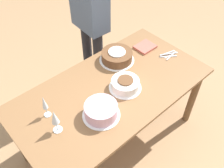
{
  "coord_description": "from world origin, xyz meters",
  "views": [
    {
      "loc": [
        0.98,
        1.08,
        2.32
      ],
      "look_at": [
        0.0,
        0.0,
        0.82
      ],
      "focal_mm": 40.0,
      "sensor_mm": 36.0,
      "label": 1
    }
  ],
  "objects_px": {
    "cake_front_chocolate": "(117,56)",
    "cake_center_white": "(125,84)",
    "cake_back_decorated": "(101,111)",
    "wine_glass_far": "(44,104)",
    "person_cutting": "(89,9)",
    "wine_glass_near": "(55,118)"
  },
  "relations": [
    {
      "from": "cake_center_white",
      "to": "person_cutting",
      "type": "xyz_separation_m",
      "value": [
        -0.29,
        -0.83,
        0.25
      ]
    },
    {
      "from": "cake_front_chocolate",
      "to": "person_cutting",
      "type": "distance_m",
      "value": 0.58
    },
    {
      "from": "cake_back_decorated",
      "to": "wine_glass_near",
      "type": "xyz_separation_m",
      "value": [
        0.32,
        -0.11,
        0.09
      ]
    },
    {
      "from": "cake_back_decorated",
      "to": "wine_glass_near",
      "type": "relative_size",
      "value": 1.38
    },
    {
      "from": "person_cutting",
      "to": "cake_center_white",
      "type": "bearing_deg",
      "value": -16.53
    },
    {
      "from": "cake_center_white",
      "to": "cake_back_decorated",
      "type": "height_order",
      "value": "cake_back_decorated"
    },
    {
      "from": "cake_front_chocolate",
      "to": "person_cutting",
      "type": "height_order",
      "value": "person_cutting"
    },
    {
      "from": "cake_center_white",
      "to": "cake_front_chocolate",
      "type": "height_order",
      "value": "cake_front_chocolate"
    },
    {
      "from": "wine_glass_far",
      "to": "person_cutting",
      "type": "height_order",
      "value": "person_cutting"
    },
    {
      "from": "cake_back_decorated",
      "to": "person_cutting",
      "type": "bearing_deg",
      "value": -124.66
    },
    {
      "from": "wine_glass_far",
      "to": "person_cutting",
      "type": "distance_m",
      "value": 1.14
    },
    {
      "from": "cake_center_white",
      "to": "wine_glass_near",
      "type": "relative_size",
      "value": 1.3
    },
    {
      "from": "cake_front_chocolate",
      "to": "cake_center_white",
      "type": "bearing_deg",
      "value": 58.19
    },
    {
      "from": "wine_glass_near",
      "to": "person_cutting",
      "type": "xyz_separation_m",
      "value": [
        -0.95,
        -0.8,
        0.15
      ]
    },
    {
      "from": "cake_center_white",
      "to": "person_cutting",
      "type": "distance_m",
      "value": 0.91
    },
    {
      "from": "cake_center_white",
      "to": "person_cutting",
      "type": "relative_size",
      "value": 0.16
    },
    {
      "from": "cake_front_chocolate",
      "to": "wine_glass_far",
      "type": "bearing_deg",
      "value": 8.24
    },
    {
      "from": "cake_back_decorated",
      "to": "cake_front_chocolate",
      "type": "bearing_deg",
      "value": -143.12
    },
    {
      "from": "cake_back_decorated",
      "to": "wine_glass_far",
      "type": "relative_size",
      "value": 1.42
    },
    {
      "from": "wine_glass_near",
      "to": "cake_back_decorated",
      "type": "bearing_deg",
      "value": 161.13
    },
    {
      "from": "wine_glass_near",
      "to": "person_cutting",
      "type": "bearing_deg",
      "value": -139.98
    },
    {
      "from": "cake_back_decorated",
      "to": "wine_glass_far",
      "type": "distance_m",
      "value": 0.42
    }
  ]
}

